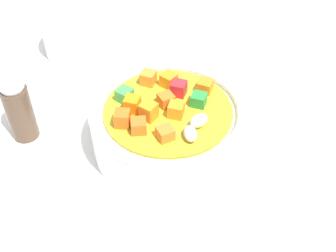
# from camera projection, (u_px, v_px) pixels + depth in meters

# --- Properties ---
(ground_plane) EXTENTS (1.40, 1.40, 0.02)m
(ground_plane) POSITION_uv_depth(u_px,v_px,m) (168.00, 151.00, 0.50)
(ground_plane) COLOR silver
(soup_bowl_main) EXTENTS (0.17, 0.17, 0.07)m
(soup_bowl_main) POSITION_uv_depth(u_px,v_px,m) (168.00, 125.00, 0.47)
(soup_bowl_main) COLOR white
(soup_bowl_main) RESTS_ON ground_plane
(side_bowl_small) EXTENTS (0.10, 0.10, 0.05)m
(side_bowl_small) POSITION_uv_depth(u_px,v_px,m) (79.00, 34.00, 0.61)
(side_bowl_small) COLOR white
(side_bowl_small) RESTS_ON ground_plane
(pepper_shaker) EXTENTS (0.03, 0.03, 0.09)m
(pepper_shaker) POSITION_uv_depth(u_px,v_px,m) (18.00, 106.00, 0.48)
(pepper_shaker) COLOR #4C3828
(pepper_shaker) RESTS_ON ground_plane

